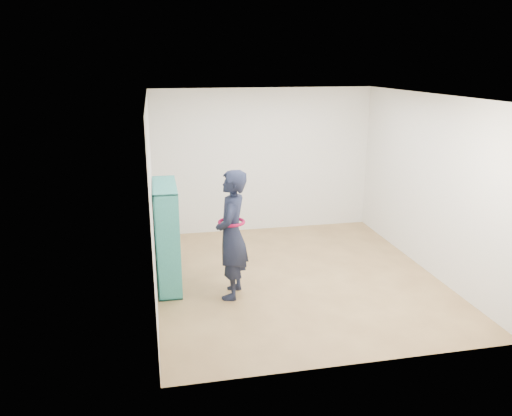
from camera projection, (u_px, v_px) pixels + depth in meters
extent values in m
plane|color=brown|center=(296.00, 277.00, 7.32)|extent=(4.50, 4.50, 0.00)
plane|color=white|center=(300.00, 96.00, 6.59)|extent=(4.50, 4.50, 0.00)
cube|color=silver|center=(152.00, 199.00, 6.57)|extent=(0.02, 4.50, 2.60)
cube|color=silver|center=(429.00, 184.00, 7.34)|extent=(0.02, 4.50, 2.60)
cube|color=silver|center=(263.00, 161.00, 9.07)|extent=(4.00, 0.02, 2.60)
cube|color=silver|center=(363.00, 248.00, 4.84)|extent=(4.00, 0.02, 2.60)
cube|color=#277B75|center=(168.00, 249.00, 6.39)|extent=(0.32, 0.02, 1.45)
cube|color=#277B75|center=(166.00, 224.00, 7.39)|extent=(0.32, 0.02, 1.45)
cube|color=#277B75|center=(169.00, 283.00, 7.09)|extent=(0.32, 1.09, 0.02)
cube|color=#277B75|center=(164.00, 185.00, 6.68)|extent=(0.32, 1.09, 0.02)
cube|color=#277B75|center=(156.00, 236.00, 6.86)|extent=(0.02, 1.09, 1.45)
cube|color=#277B75|center=(167.00, 240.00, 6.72)|extent=(0.29, 0.02, 1.41)
cube|color=#277B75|center=(166.00, 231.00, 7.05)|extent=(0.29, 0.02, 1.41)
cube|color=#277B75|center=(168.00, 259.00, 6.99)|extent=(0.29, 1.04, 0.02)
cube|color=#277B75|center=(167.00, 235.00, 6.89)|extent=(0.29, 1.04, 0.02)
cube|color=#277B75|center=(166.00, 211.00, 6.79)|extent=(0.29, 1.04, 0.02)
cube|color=beige|center=(171.00, 290.00, 6.74)|extent=(0.20, 0.13, 0.08)
cube|color=black|center=(171.00, 261.00, 6.58)|extent=(0.16, 0.15, 0.25)
cube|color=maroon|center=(169.00, 235.00, 6.47)|extent=(0.16, 0.15, 0.26)
cube|color=silver|center=(168.00, 215.00, 6.44)|extent=(0.20, 0.13, 0.08)
cube|color=navy|center=(171.00, 276.00, 7.01)|extent=(0.16, 0.15, 0.20)
cube|color=brown|center=(170.00, 253.00, 6.91)|extent=(0.16, 0.15, 0.19)
cube|color=#BFB28C|center=(168.00, 233.00, 6.87)|extent=(0.20, 0.13, 0.05)
cube|color=#26594C|center=(167.00, 203.00, 6.71)|extent=(0.16, 0.15, 0.24)
cube|color=beige|center=(170.00, 267.00, 7.34)|extent=(0.16, 0.15, 0.19)
cube|color=black|center=(168.00, 247.00, 7.30)|extent=(0.20, 0.13, 0.08)
cube|color=maroon|center=(168.00, 222.00, 7.14)|extent=(0.16, 0.15, 0.18)
cube|color=silver|center=(166.00, 196.00, 7.03)|extent=(0.16, 0.15, 0.26)
imported|color=black|center=(232.00, 235.00, 6.50)|extent=(0.59, 0.73, 1.73)
torus|color=#9F0C39|center=(232.00, 222.00, 6.45)|extent=(0.45, 0.45, 0.04)
cube|color=silver|center=(222.00, 224.00, 6.58)|extent=(0.04, 0.09, 0.13)
cube|color=black|center=(222.00, 224.00, 6.58)|extent=(0.04, 0.09, 0.13)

